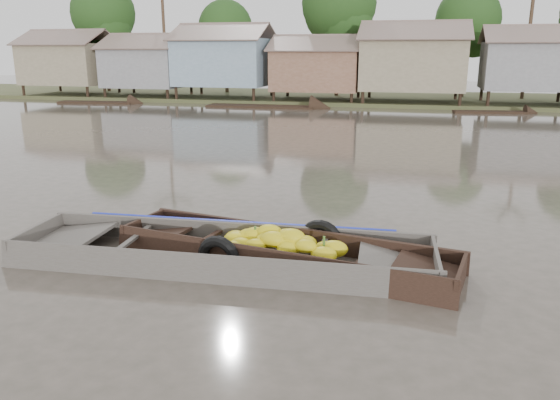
# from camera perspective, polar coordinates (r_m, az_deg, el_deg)

# --- Properties ---
(ground) EXTENTS (120.00, 120.00, 0.00)m
(ground) POSITION_cam_1_polar(r_m,az_deg,el_deg) (9.44, -5.98, -6.95)
(ground) COLOR #453F35
(ground) RESTS_ON ground
(riverbank) EXTENTS (120.00, 12.47, 10.22)m
(riverbank) POSITION_cam_1_polar(r_m,az_deg,el_deg) (40.04, 14.61, 14.26)
(riverbank) COLOR #384723
(riverbank) RESTS_ON ground
(banana_boat) EXTENTS (6.24, 2.51, 0.88)m
(banana_boat) POSITION_cam_1_polar(r_m,az_deg,el_deg) (9.58, -0.13, -5.32)
(banana_boat) COLOR black
(banana_boat) RESTS_ON ground
(viewer_boat) EXTENTS (7.41, 2.35, 0.59)m
(viewer_boat) POSITION_cam_1_polar(r_m,az_deg,el_deg) (9.63, -5.82, -6.12)
(viewer_boat) COLOR #48423D
(viewer_boat) RESTS_ON ground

